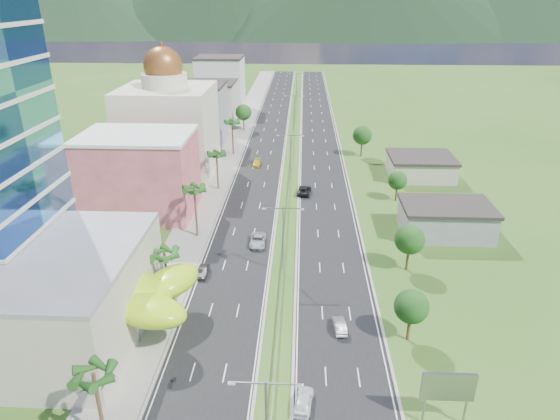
# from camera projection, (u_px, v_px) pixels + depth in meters

# --- Properties ---
(ground) EXTENTS (500.00, 500.00, 0.00)m
(ground) POSITION_uv_depth(u_px,v_px,m) (280.00, 312.00, 66.80)
(ground) COLOR #2D5119
(ground) RESTS_ON ground
(road_left) EXTENTS (11.00, 260.00, 0.04)m
(road_left) POSITION_uv_depth(u_px,v_px,m) (269.00, 135.00, 149.46)
(road_left) COLOR black
(road_left) RESTS_ON ground
(road_right) EXTENTS (11.00, 260.00, 0.04)m
(road_right) POSITION_uv_depth(u_px,v_px,m) (319.00, 135.00, 148.84)
(road_right) COLOR black
(road_right) RESTS_ON ground
(sidewalk_left) EXTENTS (7.00, 260.00, 0.12)m
(sidewalk_left) POSITION_uv_depth(u_px,v_px,m) (237.00, 134.00, 149.84)
(sidewalk_left) COLOR gray
(sidewalk_left) RESTS_ON ground
(median_guardrail) EXTENTS (0.10, 216.06, 0.76)m
(median_guardrail) POSITION_uv_depth(u_px,v_px,m) (292.00, 151.00, 132.43)
(median_guardrail) COLOR gray
(median_guardrail) RESTS_ON ground
(streetlight_median_b) EXTENTS (6.04, 0.25, 11.00)m
(streetlight_median_b) POSITION_uv_depth(u_px,v_px,m) (283.00, 234.00, 73.25)
(streetlight_median_b) COLOR gray
(streetlight_median_b) RESTS_ON ground
(streetlight_median_c) EXTENTS (6.04, 0.25, 11.00)m
(streetlight_median_c) POSITION_uv_depth(u_px,v_px,m) (290.00, 153.00, 109.85)
(streetlight_median_c) COLOR gray
(streetlight_median_c) RESTS_ON ground
(streetlight_median_d) EXTENTS (6.04, 0.25, 11.00)m
(streetlight_median_d) POSITION_uv_depth(u_px,v_px,m) (294.00, 109.00, 151.02)
(streetlight_median_d) COLOR gray
(streetlight_median_d) RESTS_ON ground
(streetlight_median_e) EXTENTS (6.04, 0.25, 11.00)m
(streetlight_median_e) POSITION_uv_depth(u_px,v_px,m) (296.00, 84.00, 192.20)
(streetlight_median_e) COLOR gray
(streetlight_median_e) RESTS_ON ground
(mall_podium) EXTENTS (30.00, 24.00, 11.00)m
(mall_podium) POSITION_uv_depth(u_px,v_px,m) (14.00, 296.00, 60.44)
(mall_podium) COLOR #B9AF98
(mall_podium) RESTS_ON ground
(lime_canopy) EXTENTS (18.00, 15.00, 7.40)m
(lime_canopy) POSITION_uv_depth(u_px,v_px,m) (118.00, 293.00, 61.97)
(lime_canopy) COLOR #A7DB15
(lime_canopy) RESTS_ON ground
(pink_shophouse) EXTENTS (20.00, 15.00, 15.00)m
(pink_shophouse) POSITION_uv_depth(u_px,v_px,m) (140.00, 175.00, 94.24)
(pink_shophouse) COLOR #B64A4F
(pink_shophouse) RESTS_ON ground
(domed_building) EXTENTS (20.00, 20.00, 28.70)m
(domed_building) POSITION_uv_depth(u_px,v_px,m) (168.00, 126.00, 113.74)
(domed_building) COLOR beige
(domed_building) RESTS_ON ground
(midrise_grey) EXTENTS (16.00, 15.00, 16.00)m
(midrise_grey) POSITION_uv_depth(u_px,v_px,m) (196.00, 115.00, 137.92)
(midrise_grey) COLOR gray
(midrise_grey) RESTS_ON ground
(midrise_beige) EXTENTS (16.00, 15.00, 13.00)m
(midrise_beige) POSITION_uv_depth(u_px,v_px,m) (210.00, 104.00, 158.65)
(midrise_beige) COLOR #B9AF98
(midrise_beige) RESTS_ON ground
(midrise_white) EXTENTS (16.00, 15.00, 18.00)m
(midrise_white) POSITION_uv_depth(u_px,v_px,m) (221.00, 84.00, 178.69)
(midrise_white) COLOR silver
(midrise_white) RESTS_ON ground
(billboard) EXTENTS (5.20, 0.35, 6.20)m
(billboard) POSITION_uv_depth(u_px,v_px,m) (448.00, 388.00, 47.85)
(billboard) COLOR gray
(billboard) RESTS_ON ground
(shed_near) EXTENTS (15.00, 10.00, 5.00)m
(shed_near) POSITION_uv_depth(u_px,v_px,m) (445.00, 221.00, 87.51)
(shed_near) COLOR gray
(shed_near) RESTS_ON ground
(shed_far) EXTENTS (14.00, 12.00, 4.40)m
(shed_far) POSITION_uv_depth(u_px,v_px,m) (420.00, 167.00, 115.00)
(shed_far) COLOR #B9AF98
(shed_far) RESTS_ON ground
(palm_tree_a) EXTENTS (3.60, 3.60, 9.10)m
(palm_tree_a) POSITION_uv_depth(u_px,v_px,m) (94.00, 378.00, 44.10)
(palm_tree_a) COLOR #47301C
(palm_tree_a) RESTS_ON ground
(palm_tree_b) EXTENTS (3.60, 3.60, 8.10)m
(palm_tree_b) POSITION_uv_depth(u_px,v_px,m) (165.00, 256.00, 66.44)
(palm_tree_b) COLOR #47301C
(palm_tree_b) RESTS_ON ground
(palm_tree_c) EXTENTS (3.60, 3.60, 9.60)m
(palm_tree_c) POSITION_uv_depth(u_px,v_px,m) (194.00, 191.00, 84.17)
(palm_tree_c) COLOR #47301C
(palm_tree_c) RESTS_ON ground
(palm_tree_d) EXTENTS (3.60, 3.60, 8.60)m
(palm_tree_d) POSITION_uv_depth(u_px,v_px,m) (217.00, 155.00, 105.60)
(palm_tree_d) COLOR #47301C
(palm_tree_d) RESTS_ON ground
(palm_tree_e) EXTENTS (3.60, 3.60, 9.40)m
(palm_tree_e) POSITION_uv_depth(u_px,v_px,m) (232.00, 123.00, 128.17)
(palm_tree_e) COLOR #47301C
(palm_tree_e) RESTS_ON ground
(leafy_tree_lfar) EXTENTS (4.90, 4.90, 8.05)m
(leafy_tree_lfar) POSITION_uv_depth(u_px,v_px,m) (243.00, 112.00, 152.14)
(leafy_tree_lfar) COLOR #47301C
(leafy_tree_lfar) RESTS_ON ground
(leafy_tree_ra) EXTENTS (4.20, 4.20, 6.90)m
(leafy_tree_ra) POSITION_uv_depth(u_px,v_px,m) (411.00, 307.00, 59.65)
(leafy_tree_ra) COLOR #47301C
(leafy_tree_ra) RESTS_ON ground
(leafy_tree_rb) EXTENTS (4.55, 4.55, 7.47)m
(leafy_tree_rb) POSITION_uv_depth(u_px,v_px,m) (410.00, 240.00, 74.92)
(leafy_tree_rb) COLOR #47301C
(leafy_tree_rb) RESTS_ON ground
(leafy_tree_rc) EXTENTS (3.85, 3.85, 6.33)m
(leafy_tree_rc) POSITION_uv_depth(u_px,v_px,m) (398.00, 180.00, 100.73)
(leafy_tree_rc) COLOR #47301C
(leafy_tree_rc) RESTS_ON ground
(leafy_tree_rd) EXTENTS (4.90, 4.90, 8.05)m
(leafy_tree_rd) POSITION_uv_depth(u_px,v_px,m) (362.00, 135.00, 127.87)
(leafy_tree_rd) COLOR #47301C
(leafy_tree_rd) RESTS_ON ground
(mountain_ridge) EXTENTS (860.00, 140.00, 90.00)m
(mountain_ridge) POSITION_uv_depth(u_px,v_px,m) (364.00, 37.00, 476.07)
(mountain_ridge) COLOR black
(mountain_ridge) RESTS_ON ground
(car_dark_left) EXTENTS (1.37, 3.89, 1.28)m
(car_dark_left) POSITION_uv_depth(u_px,v_px,m) (203.00, 271.00, 75.17)
(car_dark_left) COLOR black
(car_dark_left) RESTS_ON road_left
(car_silver_mid_left) EXTENTS (2.66, 5.56, 1.53)m
(car_silver_mid_left) POSITION_uv_depth(u_px,v_px,m) (258.00, 240.00, 84.25)
(car_silver_mid_left) COLOR #B0B4B8
(car_silver_mid_left) RESTS_ON road_left
(car_yellow_far_left) EXTENTS (1.93, 4.43, 1.27)m
(car_yellow_far_left) POSITION_uv_depth(u_px,v_px,m) (257.00, 163.00, 122.86)
(car_yellow_far_left) COLOR gold
(car_yellow_far_left) RESTS_ON road_left
(car_white_near_right) EXTENTS (2.35, 4.55, 1.48)m
(car_white_near_right) POSITION_uv_depth(u_px,v_px,m) (304.00, 401.00, 51.24)
(car_white_near_right) COLOR white
(car_white_near_right) RESTS_ON road_right
(car_silver_right) EXTENTS (1.76, 4.12, 1.32)m
(car_silver_right) POSITION_uv_depth(u_px,v_px,m) (340.00, 326.00, 62.92)
(car_silver_right) COLOR #96979D
(car_silver_right) RESTS_ON road_right
(car_dark_far_right) EXTENTS (3.28, 5.87, 1.55)m
(car_dark_far_right) POSITION_uv_depth(u_px,v_px,m) (304.00, 190.00, 105.54)
(car_dark_far_right) COLOR black
(car_dark_far_right) RESTS_ON road_right
(motorcycle) EXTENTS (0.73, 1.73, 1.08)m
(motorcycle) POSITION_uv_depth(u_px,v_px,m) (173.00, 381.00, 54.16)
(motorcycle) COLOR black
(motorcycle) RESTS_ON road_left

